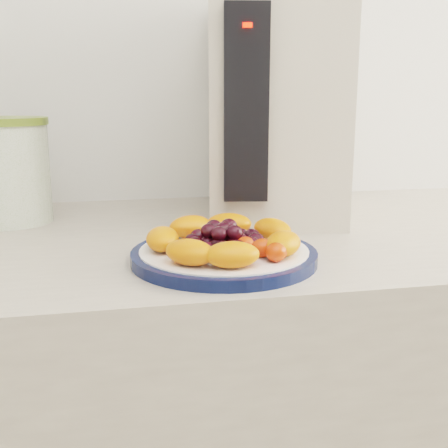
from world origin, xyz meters
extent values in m
cylinder|color=#0C173C|center=(-0.04, 1.04, 0.91)|extent=(0.24, 0.24, 0.01)
cylinder|color=white|center=(-0.04, 1.04, 0.91)|extent=(0.22, 0.22, 0.02)
cylinder|color=#406411|center=(-0.35, 1.33, 0.98)|extent=(0.16, 0.16, 0.16)
cylinder|color=olive|center=(-0.35, 1.33, 1.07)|extent=(0.17, 0.17, 0.01)
cube|color=beige|center=(0.10, 1.31, 1.09)|extent=(0.27, 0.34, 0.38)
cube|color=black|center=(0.02, 1.17, 1.10)|extent=(0.07, 0.03, 0.28)
cube|color=#FF0C05|center=(0.02, 1.16, 1.20)|extent=(0.01, 0.01, 0.01)
ellipsoid|color=#F75D11|center=(0.03, 1.07, 0.93)|extent=(0.06, 0.07, 0.03)
ellipsoid|color=#F75D11|center=(-0.02, 1.11, 0.93)|extent=(0.07, 0.06, 0.03)
ellipsoid|color=#F75D11|center=(-0.07, 1.11, 0.93)|extent=(0.07, 0.06, 0.03)
ellipsoid|color=#F75D11|center=(-0.12, 1.05, 0.93)|extent=(0.05, 0.07, 0.03)
ellipsoid|color=#F75D11|center=(-0.09, 0.98, 0.93)|extent=(0.07, 0.07, 0.03)
ellipsoid|color=#F75D11|center=(-0.05, 0.96, 0.93)|extent=(0.07, 0.05, 0.03)
ellipsoid|color=#F75D11|center=(0.02, 0.99, 0.93)|extent=(0.07, 0.08, 0.03)
ellipsoid|color=black|center=(-0.04, 1.04, 0.93)|extent=(0.02, 0.02, 0.02)
ellipsoid|color=black|center=(-0.02, 1.04, 0.93)|extent=(0.02, 0.02, 0.02)
ellipsoid|color=black|center=(-0.03, 1.06, 0.93)|extent=(0.02, 0.02, 0.02)
ellipsoid|color=black|center=(-0.05, 1.06, 0.93)|extent=(0.02, 0.02, 0.02)
ellipsoid|color=black|center=(-0.06, 1.04, 0.93)|extent=(0.02, 0.02, 0.02)
ellipsoid|color=black|center=(-0.05, 1.02, 0.93)|extent=(0.02, 0.02, 0.02)
ellipsoid|color=black|center=(-0.03, 1.02, 0.93)|extent=(0.02, 0.02, 0.02)
ellipsoid|color=black|center=(0.00, 1.05, 0.93)|extent=(0.02, 0.02, 0.02)
ellipsoid|color=black|center=(-0.01, 1.07, 0.93)|extent=(0.02, 0.02, 0.02)
ellipsoid|color=black|center=(-0.03, 1.08, 0.93)|extent=(0.02, 0.02, 0.02)
ellipsoid|color=black|center=(-0.05, 1.08, 0.93)|extent=(0.02, 0.02, 0.02)
ellipsoid|color=black|center=(-0.07, 1.07, 0.93)|extent=(0.02, 0.02, 0.02)
ellipsoid|color=black|center=(-0.08, 1.05, 0.93)|extent=(0.02, 0.02, 0.02)
ellipsoid|color=black|center=(-0.08, 1.03, 0.93)|extent=(0.02, 0.02, 0.02)
ellipsoid|color=black|center=(-0.07, 1.01, 0.93)|extent=(0.02, 0.02, 0.02)
ellipsoid|color=black|center=(-0.05, 1.00, 0.93)|extent=(0.02, 0.02, 0.02)
ellipsoid|color=black|center=(-0.03, 1.00, 0.93)|extent=(0.02, 0.02, 0.02)
ellipsoid|color=black|center=(-0.01, 1.01, 0.93)|extent=(0.02, 0.02, 0.02)
ellipsoid|color=black|center=(0.00, 1.03, 0.93)|extent=(0.02, 0.02, 0.02)
ellipsoid|color=black|center=(-0.04, 1.04, 0.94)|extent=(0.02, 0.02, 0.02)
ellipsoid|color=black|center=(-0.03, 1.06, 0.94)|extent=(0.02, 0.02, 0.02)
ellipsoid|color=black|center=(-0.05, 1.06, 0.94)|extent=(0.02, 0.02, 0.02)
ellipsoid|color=black|center=(-0.06, 1.04, 0.94)|extent=(0.02, 0.02, 0.02)
ellipsoid|color=black|center=(-0.05, 1.02, 0.94)|extent=(0.02, 0.02, 0.02)
ellipsoid|color=black|center=(-0.03, 1.02, 0.94)|extent=(0.02, 0.02, 0.02)
ellipsoid|color=red|center=(0.00, 0.99, 0.93)|extent=(0.03, 0.03, 0.02)
ellipsoid|color=red|center=(0.02, 1.00, 0.93)|extent=(0.04, 0.04, 0.02)
ellipsoid|color=red|center=(0.01, 0.97, 0.93)|extent=(0.04, 0.04, 0.02)
ellipsoid|color=red|center=(-0.02, 1.01, 0.93)|extent=(0.04, 0.04, 0.02)
camera|label=1|loc=(-0.18, 0.36, 1.11)|focal=45.00mm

